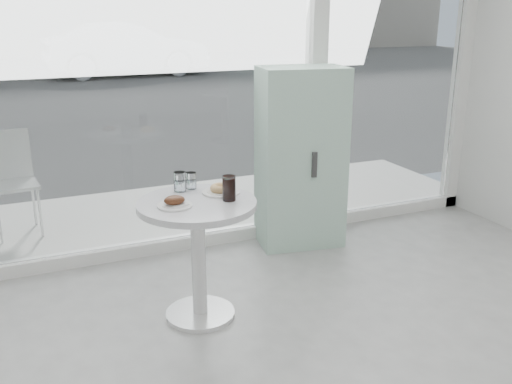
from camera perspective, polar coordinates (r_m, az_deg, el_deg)
name	(u,v)px	position (r m, az deg, el deg)	size (l,w,h in m)	color
storefront	(221,31)	(4.47, -3.50, 15.81)	(5.00, 0.14, 3.00)	white
main_table	(198,235)	(3.50, -5.84, -4.35)	(0.72, 0.72, 0.77)	white
patio_deck	(189,210)	(5.52, -6.74, -1.79)	(5.60, 1.60, 0.05)	silver
street	(63,78)	(17.36, -18.72, 10.71)	(40.00, 24.00, 0.00)	#3E3E3E
mint_cabinet	(300,158)	(4.61, 4.46, 3.43)	(0.73, 0.55, 1.45)	#9FCBB5
patio_chair	(11,176)	(5.17, -23.26, 1.48)	(0.41, 0.41, 0.86)	white
car_silver	(126,49)	(17.43, -12.86, 13.74)	(1.62, 4.63, 1.53)	#B4B7BC
plate_fritter	(175,202)	(3.34, -8.10, -1.02)	(0.20, 0.20, 0.07)	white
plate_donut	(221,190)	(3.56, -3.52, 0.22)	(0.24, 0.24, 0.06)	white
water_tumbler_a	(180,183)	(3.61, -7.62, 0.91)	(0.08, 0.08, 0.13)	white
water_tumbler_b	(191,182)	(3.65, -6.50, 1.04)	(0.07, 0.07, 0.11)	white
cola_glass	(229,189)	(3.40, -2.71, 0.34)	(0.08, 0.08, 0.15)	white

